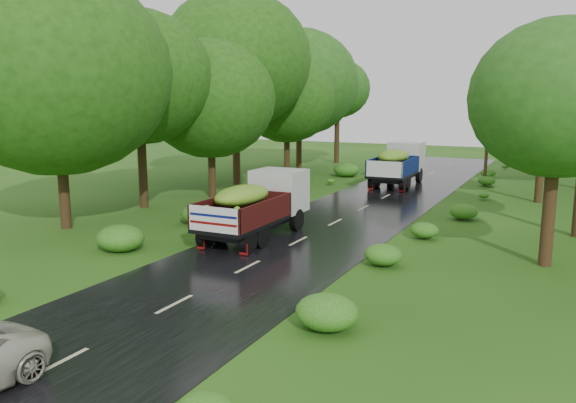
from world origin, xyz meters
The scene contains 9 objects.
ground centered at (0.00, 0.00, 0.00)m, with size 120.00×120.00×0.00m, color #1A450E.
road centered at (0.00, 5.00, 0.01)m, with size 6.50×80.00×0.02m, color black.
road_lines centered at (0.00, 6.00, 0.02)m, with size 0.12×69.60×0.00m.
truck_near centered at (-1.81, 7.98, 1.48)m, with size 2.29×6.26×2.62m.
truck_far centered at (-0.64, 24.92, 1.57)m, with size 2.44×6.62×2.77m.
utility_pole centered at (4.61, 27.27, 4.05)m, with size 1.38×0.22×7.87m.
trees_left centered at (-10.23, 19.69, 6.79)m, with size 5.95×34.20×10.25m.
trees_right centered at (9.56, 22.50, 6.02)m, with size 5.53×29.43×8.67m.
shrubs centered at (0.00, 14.00, 0.35)m, with size 11.90×44.00×0.70m.
Camera 1 is at (9.56, -11.92, 5.64)m, focal length 35.00 mm.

